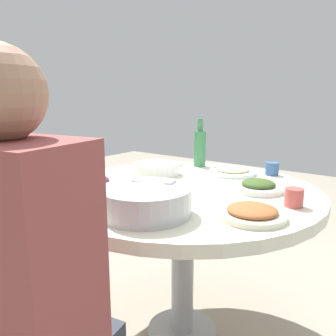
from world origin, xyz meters
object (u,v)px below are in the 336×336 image
object	(u,v)px
dish_greens	(258,186)
tea_cup_far	(272,169)
dish_noodles	(232,171)
round_dining_table	(183,206)
soup_bowl	(156,169)
tea_cup_side	(60,196)
diner_left	(14,264)
tea_cup_near	(294,197)
dish_eggplant	(94,182)
rice_bowl	(146,200)
dish_stirfry	(252,213)
green_bottle	(200,147)

from	to	relation	value
dish_greens	tea_cup_far	bearing A→B (deg)	10.45
dish_noodles	dish_greens	world-z (taller)	dish_greens
round_dining_table	dish_noodles	size ratio (longest dim) A/B	4.93
soup_bowl	dish_noodles	world-z (taller)	soup_bowl
tea_cup_side	diner_left	distance (m)	0.57
tea_cup_near	dish_noodles	bearing A→B (deg)	50.24
round_dining_table	dish_eggplant	xyz separation A→B (m)	(-0.22, 0.33, 0.11)
diner_left	tea_cup_far	bearing A→B (deg)	-3.04
round_dining_table	tea_cup_side	xyz separation A→B (m)	(-0.46, 0.25, 0.12)
rice_bowl	dish_stirfry	size ratio (longest dim) A/B	1.39
soup_bowl	dish_eggplant	world-z (taller)	soup_bowl
dish_eggplant	diner_left	xyz separation A→B (m)	(-0.63, -0.49, 0.03)
dish_stirfry	tea_cup_side	distance (m)	0.70
dish_greens	tea_cup_far	world-z (taller)	tea_cup_far
soup_bowl	tea_cup_side	xyz separation A→B (m)	(-0.58, -0.01, -0.00)
soup_bowl	dish_eggplant	bearing A→B (deg)	167.03
soup_bowl	dish_eggplant	xyz separation A→B (m)	(-0.35, 0.08, -0.01)
dish_stirfry	green_bottle	bearing A→B (deg)	43.28
rice_bowl	tea_cup_side	xyz separation A→B (m)	(-0.10, 0.34, -0.02)
round_dining_table	dish_greens	world-z (taller)	dish_greens
dish_eggplant	tea_cup_far	xyz separation A→B (m)	(0.69, -0.56, 0.01)
dish_greens	tea_cup_near	size ratio (longest dim) A/B	3.03
tea_cup_side	green_bottle	bearing A→B (deg)	-3.79
tea_cup_near	diner_left	distance (m)	0.93
tea_cup_near	rice_bowl	bearing A→B (deg)	135.55
dish_noodles	green_bottle	size ratio (longest dim) A/B	0.88
dish_noodles	diner_left	distance (m)	1.23
tea_cup_far	round_dining_table	bearing A→B (deg)	154.01
dish_stirfry	soup_bowl	bearing A→B (deg)	64.94
dish_stirfry	round_dining_table	bearing A→B (deg)	65.42
rice_bowl	dish_eggplant	bearing A→B (deg)	72.02
dish_greens	dish_eggplant	world-z (taller)	dish_greens
dish_noodles	tea_cup_near	world-z (taller)	tea_cup_near
tea_cup_far	tea_cup_side	size ratio (longest dim) A/B	1.10
tea_cup_near	tea_cup_far	distance (m)	0.51
soup_bowl	dish_greens	distance (m)	0.54
round_dining_table	tea_cup_side	size ratio (longest dim) A/B	19.42
green_bottle	tea_cup_side	world-z (taller)	green_bottle
tea_cup_near	round_dining_table	bearing A→B (deg)	92.55
soup_bowl	green_bottle	distance (m)	0.33
round_dining_table	tea_cup_far	distance (m)	0.53
soup_bowl	tea_cup_side	distance (m)	0.58
tea_cup_side	tea_cup_near	bearing A→B (deg)	-56.03
green_bottle	tea_cup_far	bearing A→B (deg)	-85.93
round_dining_table	tea_cup_far	bearing A→B (deg)	-25.99
rice_bowl	tea_cup_near	distance (m)	0.54
rice_bowl	tea_cup_far	distance (m)	0.84
rice_bowl	tea_cup_side	bearing A→B (deg)	106.15
dish_noodles	green_bottle	bearing A→B (deg)	73.29
dish_noodles	soup_bowl	bearing A→B (deg)	128.12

